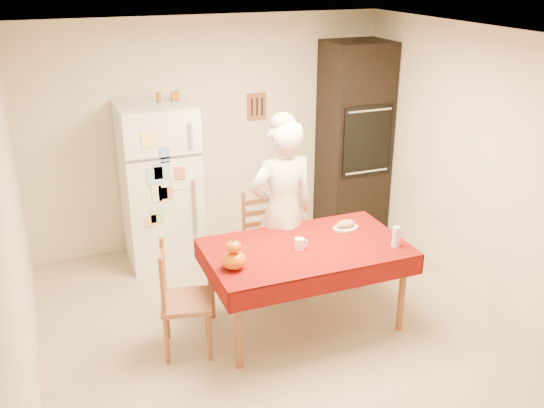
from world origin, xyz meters
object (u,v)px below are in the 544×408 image
refrigerator (160,185)px  oven_cabinet (354,138)px  chair_far (265,236)px  seated_woman (282,212)px  dining_table (306,254)px  chair_left (178,296)px  bread_plate (346,228)px  coffee_mug (299,244)px  pumpkin_lower (234,260)px  wine_glass (396,236)px

refrigerator → oven_cabinet: oven_cabinet is taller
chair_far → seated_woman: (0.06, -0.30, 0.36)m
refrigerator → oven_cabinet: bearing=1.2°
oven_cabinet → dining_table: bearing=-128.5°
chair_left → bread_plate: (1.60, 0.18, 0.26)m
coffee_mug → pumpkin_lower: 0.63m
chair_far → wine_glass: 1.38m
refrigerator → chair_left: (-0.23, -1.69, -0.34)m
dining_table → refrigerator: bearing=117.5°
wine_glass → bread_plate: wine_glass is taller
oven_cabinet → wine_glass: size_ratio=12.50×
chair_far → dining_table: bearing=-87.3°
oven_cabinet → coffee_mug: 2.33m
oven_cabinet → wine_glass: oven_cabinet is taller
seated_woman → wine_glass: seated_woman is taller
seated_woman → pumpkin_lower: 0.97m
oven_cabinet → coffee_mug: bearing=-129.5°
refrigerator → wine_glass: size_ratio=9.66×
chair_left → bread_plate: size_ratio=3.96×
refrigerator → coffee_mug: size_ratio=17.00×
bread_plate → coffee_mug: bearing=-157.4°
pumpkin_lower → wine_glass: size_ratio=1.10×
wine_glass → refrigerator: bearing=129.0°
pumpkin_lower → refrigerator: bearing=96.0°
coffee_mug → wine_glass: bearing=-16.6°
dining_table → seated_woman: bearing=90.2°
oven_cabinet → pumpkin_lower: oven_cabinet is taller
chair_left → pumpkin_lower: bearing=-98.8°
oven_cabinet → chair_far: (-1.45, -0.92, -0.59)m
chair_left → oven_cabinet: bearing=-42.6°
chair_left → pumpkin_lower: chair_left is taller
chair_left → pumpkin_lower: 0.56m
chair_left → wine_glass: size_ratio=5.40×
dining_table → bread_plate: 0.53m
refrigerator → chair_far: (0.83, -0.87, -0.34)m
dining_table → seated_woman: seated_woman is taller
refrigerator → bread_plate: refrigerator is taller
wine_glass → chair_far: bearing=125.0°
chair_left → coffee_mug: 1.09m
coffee_mug → bread_plate: size_ratio=0.42×
refrigerator → chair_far: size_ratio=1.79×
oven_cabinet → chair_far: size_ratio=2.32×
oven_cabinet → seated_woman: size_ratio=1.26×
pumpkin_lower → wine_glass: wine_glass is taller
oven_cabinet → chair_far: 1.82m
seated_woman → refrigerator: bearing=-55.3°
coffee_mug → pumpkin_lower: bearing=-169.1°
refrigerator → coffee_mug: refrigerator is taller
chair_far → seated_woman: 0.48m
seated_woman → bread_plate: size_ratio=7.27×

